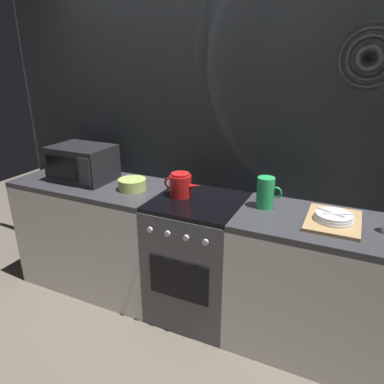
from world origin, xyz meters
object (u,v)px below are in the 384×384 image
at_px(kettle, 181,185).
at_px(dish_pile, 333,219).
at_px(stove_unit, 198,258).
at_px(microwave, 83,163).
at_px(pitcher, 266,192).
at_px(mixing_bowl, 132,184).

xyz_separation_m(kettle, dish_pile, (1.00, -0.01, -0.06)).
relative_size(stove_unit, microwave, 1.96).
bearing_deg(pitcher, mixing_bowl, -174.78).
xyz_separation_m(microwave, mixing_bowl, (0.47, -0.03, -0.10)).
height_order(stove_unit, mixing_bowl, mixing_bowl).
relative_size(kettle, pitcher, 1.42).
xyz_separation_m(kettle, mixing_bowl, (-0.38, -0.03, -0.04)).
xyz_separation_m(stove_unit, dish_pile, (0.86, 0.01, 0.47)).
relative_size(microwave, mixing_bowl, 2.30).
bearing_deg(kettle, stove_unit, -6.92).
bearing_deg(mixing_bowl, kettle, 4.87).
distance_m(kettle, dish_pile, 1.00).
bearing_deg(stove_unit, microwave, 179.31).
bearing_deg(dish_pile, stove_unit, -179.34).
bearing_deg(kettle, mixing_bowl, -175.13).
bearing_deg(dish_pile, mixing_bowl, -178.95).
bearing_deg(pitcher, microwave, -177.59).
distance_m(pitcher, dish_pile, 0.43).
xyz_separation_m(kettle, pitcher, (0.58, 0.05, 0.02)).
distance_m(kettle, mixing_bowl, 0.38).
distance_m(stove_unit, pitcher, 0.71).
relative_size(mixing_bowl, dish_pile, 0.50).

